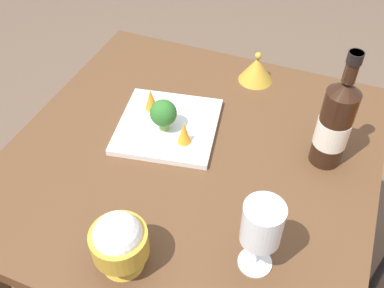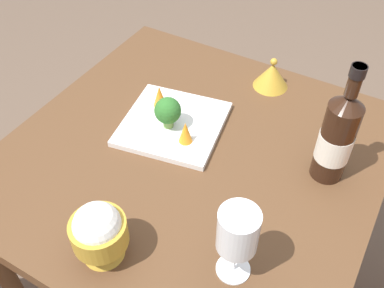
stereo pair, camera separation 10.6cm
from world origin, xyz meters
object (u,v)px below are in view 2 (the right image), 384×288
at_px(rice_bowl, 99,232).
at_px(serving_plate, 173,124).
at_px(wine_glass, 238,232).
at_px(broccoli_floret, 168,111).
at_px(wine_bottle, 337,137).
at_px(carrot_garnish_right, 185,132).
at_px(rice_bowl_lid, 272,75).
at_px(carrot_garnish_left, 160,96).

xyz_separation_m(rice_bowl, serving_plate, (-0.08, 0.39, -0.07)).
xyz_separation_m(wine_glass, broccoli_floret, (-0.32, 0.27, -0.06)).
distance_m(wine_bottle, wine_glass, 0.34).
bearing_deg(carrot_garnish_right, wine_bottle, 14.45).
distance_m(serving_plate, carrot_garnish_right, 0.09).
relative_size(rice_bowl, rice_bowl_lid, 1.42).
relative_size(wine_bottle, rice_bowl_lid, 3.04).
bearing_deg(carrot_garnish_right, rice_bowl, -87.89).
height_order(wine_glass, rice_bowl_lid, wine_glass).
xyz_separation_m(rice_bowl_lid, carrot_garnish_right, (-0.09, -0.33, 0.01)).
height_order(wine_glass, rice_bowl, wine_glass).
xyz_separation_m(wine_bottle, carrot_garnish_left, (-0.46, -0.00, -0.07)).
bearing_deg(broccoli_floret, wine_glass, -40.62).
bearing_deg(serving_plate, broccoli_floret, -93.01).
relative_size(broccoli_floret, carrot_garnish_right, 1.42).
distance_m(wine_bottle, rice_bowl, 0.54).
distance_m(wine_bottle, serving_plate, 0.41).
distance_m(wine_bottle, rice_bowl_lid, 0.36).
distance_m(rice_bowl, broccoli_floret, 0.38).
xyz_separation_m(wine_bottle, wine_glass, (-0.08, -0.33, 0.01)).
bearing_deg(carrot_garnish_right, rice_bowl_lid, 75.06).
bearing_deg(carrot_garnish_left, wine_glass, -41.00).
height_order(wine_bottle, rice_bowl_lid, wine_bottle).
relative_size(wine_glass, serving_plate, 0.62).
height_order(carrot_garnish_left, carrot_garnish_right, carrot_garnish_left).
distance_m(wine_glass, broccoli_floret, 0.43).
distance_m(broccoli_floret, carrot_garnish_right, 0.07).
height_order(wine_glass, serving_plate, wine_glass).
relative_size(carrot_garnish_left, carrot_garnish_right, 1.02).
bearing_deg(rice_bowl, carrot_garnish_left, 108.36).
distance_m(rice_bowl, carrot_garnish_left, 0.45).
height_order(serving_plate, carrot_garnish_right, carrot_garnish_right).
bearing_deg(wine_glass, serving_plate, 137.35).
xyz_separation_m(wine_bottle, carrot_garnish_right, (-0.33, -0.09, -0.07)).
bearing_deg(wine_glass, wine_bottle, 76.82).
bearing_deg(serving_plate, rice_bowl, -78.73).
bearing_deg(serving_plate, wine_bottle, 5.83).
distance_m(rice_bowl_lid, carrot_garnish_right, 0.34).
bearing_deg(broccoli_floret, wine_bottle, 8.56).
xyz_separation_m(rice_bowl, broccoli_floret, (-0.08, 0.37, -0.01)).
distance_m(wine_bottle, broccoli_floret, 0.41).
xyz_separation_m(wine_bottle, rice_bowl_lid, (-0.24, 0.25, -0.08)).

